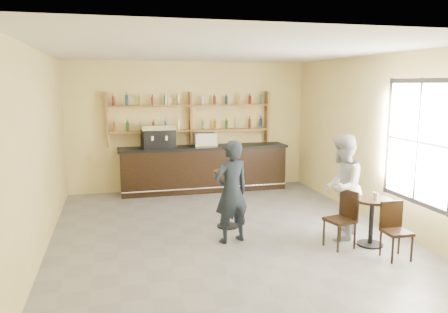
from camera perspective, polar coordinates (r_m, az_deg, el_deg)
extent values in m
plane|color=slate|center=(8.01, 0.03, -9.83)|extent=(7.00, 7.00, 0.00)
plane|color=white|center=(7.58, 0.03, 13.64)|extent=(7.00, 7.00, 0.00)
plane|color=#EFD988|center=(11.04, -4.49, 3.98)|extent=(7.00, 0.00, 7.00)
plane|color=#EFD988|center=(4.39, 11.47, -4.54)|extent=(7.00, 0.00, 7.00)
plane|color=#EFD988|center=(7.49, -22.82, 0.67)|extent=(0.00, 7.00, 7.00)
plane|color=#EFD988|center=(8.86, 19.19, 2.14)|extent=(0.00, 7.00, 7.00)
plane|color=white|center=(7.88, 23.98, 1.74)|extent=(0.00, 2.00, 2.00)
cube|color=white|center=(8.01, 0.48, -1.84)|extent=(0.19, 0.19, 0.00)
torus|color=#DFA551|center=(8.00, 0.57, -1.68)|extent=(0.17, 0.17, 0.05)
imported|color=white|center=(8.14, 1.26, -1.33)|extent=(0.13, 0.13, 0.10)
imported|color=black|center=(7.31, 0.96, -4.63)|extent=(0.72, 0.58, 1.74)
imported|color=white|center=(7.57, 19.18, -4.82)|extent=(0.11, 0.11, 0.10)
imported|color=#ADAEB3|center=(7.75, 15.09, -3.88)|extent=(1.09, 1.11, 1.81)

